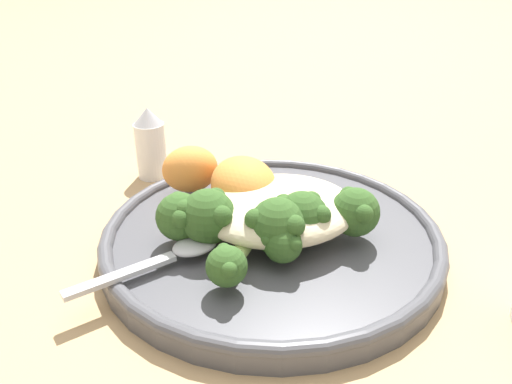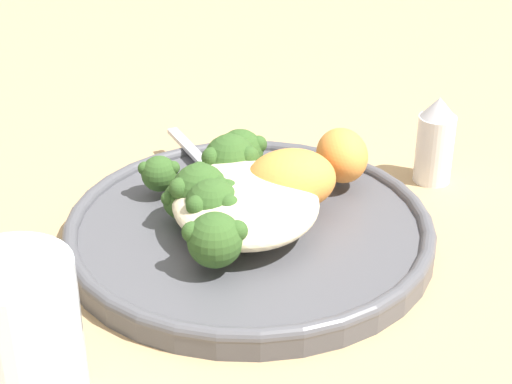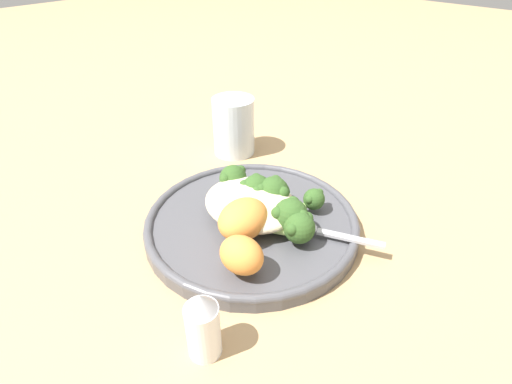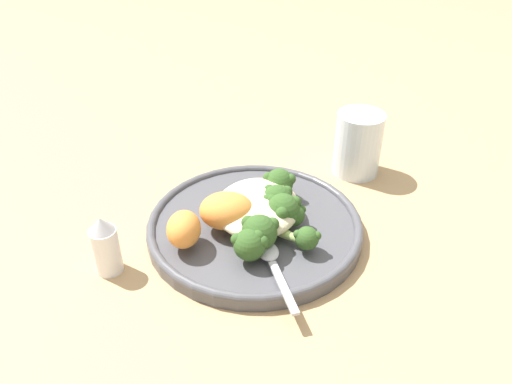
{
  "view_description": "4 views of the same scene",
  "coord_description": "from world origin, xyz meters",
  "px_view_note": "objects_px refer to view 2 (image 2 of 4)",
  "views": [
    {
      "loc": [
        -0.1,
        -0.36,
        0.24
      ],
      "look_at": [
        -0.03,
        -0.0,
        0.05
      ],
      "focal_mm": 35.0,
      "sensor_mm": 36.0,
      "label": 1
    },
    {
      "loc": [
        0.54,
        -0.04,
        0.35
      ],
      "look_at": [
        -0.03,
        -0.01,
        0.04
      ],
      "focal_mm": 60.0,
      "sensor_mm": 36.0,
      "label": 2
    },
    {
      "loc": [
        -0.3,
        0.29,
        0.34
      ],
      "look_at": [
        -0.02,
        -0.02,
        0.06
      ],
      "focal_mm": 28.0,
      "sensor_mm": 36.0,
      "label": 3
    },
    {
      "loc": [
        -0.53,
        -0.08,
        0.42
      ],
      "look_at": [
        -0.0,
        -0.01,
        0.05
      ],
      "focal_mm": 35.0,
      "sensor_mm": 36.0,
      "label": 4
    }
  ],
  "objects_px": {
    "sweet_potato_chunk_1": "(291,179)",
    "sweet_potato_chunk_0": "(342,155)",
    "broccoli_stalk_3": "(207,193)",
    "spoon": "(209,166)",
    "broccoli_stalk_0": "(249,167)",
    "salt_shaker": "(435,140)",
    "quinoa_mound": "(246,202)",
    "water_glass": "(19,340)",
    "broccoli_stalk_1": "(233,164)",
    "broccoli_stalk_4": "(207,203)",
    "broccoli_stalk_5": "(224,206)",
    "plate": "(249,230)",
    "broccoli_stalk_2": "(183,183)",
    "broccoli_stalk_6": "(222,237)"
  },
  "relations": [
    {
      "from": "broccoli_stalk_0",
      "to": "sweet_potato_chunk_1",
      "type": "xyz_separation_m",
      "value": [
        0.04,
        0.03,
        0.01
      ]
    },
    {
      "from": "sweet_potato_chunk_1",
      "to": "spoon",
      "type": "height_order",
      "value": "sweet_potato_chunk_1"
    },
    {
      "from": "broccoli_stalk_2",
      "to": "sweet_potato_chunk_1",
      "type": "bearing_deg",
      "value": -165.4
    },
    {
      "from": "broccoli_stalk_4",
      "to": "salt_shaker",
      "type": "bearing_deg",
      "value": -152.91
    },
    {
      "from": "quinoa_mound",
      "to": "water_glass",
      "type": "height_order",
      "value": "water_glass"
    },
    {
      "from": "plate",
      "to": "sweet_potato_chunk_1",
      "type": "xyz_separation_m",
      "value": [
        -0.02,
        0.03,
        0.03
      ]
    },
    {
      "from": "broccoli_stalk_6",
      "to": "sweet_potato_chunk_1",
      "type": "height_order",
      "value": "sweet_potato_chunk_1"
    },
    {
      "from": "broccoli_stalk_0",
      "to": "broccoli_stalk_6",
      "type": "distance_m",
      "value": 0.11
    },
    {
      "from": "broccoli_stalk_1",
      "to": "spoon",
      "type": "xyz_separation_m",
      "value": [
        -0.03,
        -0.02,
        -0.02
      ]
    },
    {
      "from": "broccoli_stalk_1",
      "to": "salt_shaker",
      "type": "distance_m",
      "value": 0.18
    },
    {
      "from": "broccoli_stalk_3",
      "to": "salt_shaker",
      "type": "height_order",
      "value": "salt_shaker"
    },
    {
      "from": "sweet_potato_chunk_0",
      "to": "broccoli_stalk_6",
      "type": "bearing_deg",
      "value": -41.52
    },
    {
      "from": "quinoa_mound",
      "to": "broccoli_stalk_6",
      "type": "distance_m",
      "value": 0.05
    },
    {
      "from": "salt_shaker",
      "to": "sweet_potato_chunk_1",
      "type": "bearing_deg",
      "value": -59.86
    },
    {
      "from": "broccoli_stalk_0",
      "to": "water_glass",
      "type": "bearing_deg",
      "value": 132.55
    },
    {
      "from": "quinoa_mound",
      "to": "broccoli_stalk_0",
      "type": "distance_m",
      "value": 0.06
    },
    {
      "from": "broccoli_stalk_0",
      "to": "water_glass",
      "type": "xyz_separation_m",
      "value": [
        0.23,
        -0.14,
        0.01
      ]
    },
    {
      "from": "broccoli_stalk_1",
      "to": "broccoli_stalk_4",
      "type": "height_order",
      "value": "broccoli_stalk_1"
    },
    {
      "from": "broccoli_stalk_6",
      "to": "water_glass",
      "type": "relative_size",
      "value": 0.96
    },
    {
      "from": "broccoli_stalk_2",
      "to": "water_glass",
      "type": "xyz_separation_m",
      "value": [
        0.21,
        -0.09,
        0.02
      ]
    },
    {
      "from": "broccoli_stalk_1",
      "to": "broccoli_stalk_3",
      "type": "relative_size",
      "value": 0.95
    },
    {
      "from": "spoon",
      "to": "sweet_potato_chunk_0",
      "type": "bearing_deg",
      "value": -124.2
    },
    {
      "from": "broccoli_stalk_0",
      "to": "salt_shaker",
      "type": "xyz_separation_m",
      "value": [
        -0.04,
        0.16,
        0.0
      ]
    },
    {
      "from": "plate",
      "to": "broccoli_stalk_4",
      "type": "xyz_separation_m",
      "value": [
        -0.0,
        -0.03,
        0.02
      ]
    },
    {
      "from": "sweet_potato_chunk_0",
      "to": "water_glass",
      "type": "bearing_deg",
      "value": -43.03
    },
    {
      "from": "salt_shaker",
      "to": "broccoli_stalk_5",
      "type": "bearing_deg",
      "value": -59.84
    },
    {
      "from": "sweet_potato_chunk_1",
      "to": "sweet_potato_chunk_0",
      "type": "bearing_deg",
      "value": 132.56
    },
    {
      "from": "broccoli_stalk_2",
      "to": "salt_shaker",
      "type": "height_order",
      "value": "salt_shaker"
    },
    {
      "from": "broccoli_stalk_0",
      "to": "quinoa_mound",
      "type": "bearing_deg",
      "value": 159.25
    },
    {
      "from": "broccoli_stalk_0",
      "to": "spoon",
      "type": "relative_size",
      "value": 1.09
    },
    {
      "from": "broccoli_stalk_5",
      "to": "broccoli_stalk_6",
      "type": "relative_size",
      "value": 0.96
    },
    {
      "from": "broccoli_stalk_0",
      "to": "water_glass",
      "type": "relative_size",
      "value": 1.28
    },
    {
      "from": "broccoli_stalk_2",
      "to": "broccoli_stalk_6",
      "type": "distance_m",
      "value": 0.1
    },
    {
      "from": "broccoli_stalk_3",
      "to": "water_glass",
      "type": "bearing_deg",
      "value": 62.91
    },
    {
      "from": "broccoli_stalk_6",
      "to": "salt_shaker",
      "type": "relative_size",
      "value": 1.22
    },
    {
      "from": "quinoa_mound",
      "to": "broccoli_stalk_0",
      "type": "height_order",
      "value": "broccoli_stalk_0"
    },
    {
      "from": "spoon",
      "to": "broccoli_stalk_2",
      "type": "bearing_deg",
      "value": 131.28
    },
    {
      "from": "broccoli_stalk_1",
      "to": "spoon",
      "type": "relative_size",
      "value": 0.84
    },
    {
      "from": "broccoli_stalk_4",
      "to": "spoon",
      "type": "relative_size",
      "value": 0.8
    },
    {
      "from": "sweet_potato_chunk_1",
      "to": "water_glass",
      "type": "xyz_separation_m",
      "value": [
        0.19,
        -0.17,
        0.0
      ]
    },
    {
      "from": "broccoli_stalk_4",
      "to": "broccoli_stalk_5",
      "type": "bearing_deg",
      "value": 130.06
    },
    {
      "from": "broccoli_stalk_3",
      "to": "spoon",
      "type": "xyz_separation_m",
      "value": [
        -0.08,
        0.0,
        -0.02
      ]
    },
    {
      "from": "salt_shaker",
      "to": "quinoa_mound",
      "type": "bearing_deg",
      "value": -59.69
    },
    {
      "from": "plate",
      "to": "broccoli_stalk_6",
      "type": "bearing_deg",
      "value": -21.61
    },
    {
      "from": "broccoli_stalk_5",
      "to": "broccoli_stalk_4",
      "type": "bearing_deg",
      "value": -74.19
    },
    {
      "from": "spoon",
      "to": "quinoa_mound",
      "type": "bearing_deg",
      "value": 174.73
    },
    {
      "from": "quinoa_mound",
      "to": "salt_shaker",
      "type": "bearing_deg",
      "value": 120.31
    },
    {
      "from": "spoon",
      "to": "broccoli_stalk_5",
      "type": "bearing_deg",
      "value": 163.45
    },
    {
      "from": "broccoli_stalk_4",
      "to": "sweet_potato_chunk_1",
      "type": "relative_size",
      "value": 1.33
    },
    {
      "from": "plate",
      "to": "broccoli_stalk_3",
      "type": "relative_size",
      "value": 2.75
    }
  ]
}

